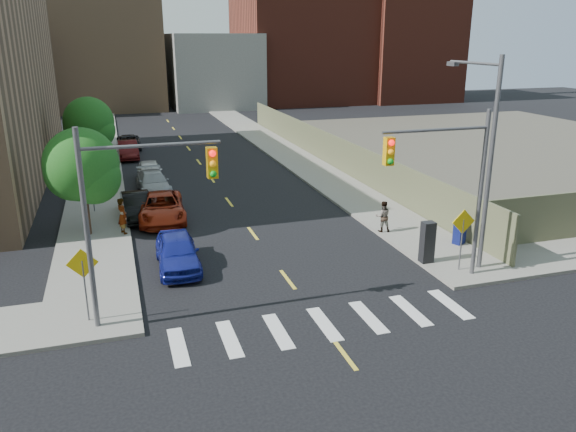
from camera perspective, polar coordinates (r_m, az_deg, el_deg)
ground at (r=17.00m, az=8.44°, el=-17.05°), size 160.00×160.00×0.00m
sidewalk_nw at (r=54.80m, az=-18.69°, el=6.80°), size 3.50×73.00×0.15m
sidewalk_ne at (r=56.58m, az=-2.70°, el=8.04°), size 3.50×73.00×0.15m
fence_north at (r=44.30m, az=4.12°, el=6.82°), size 0.12×44.00×2.50m
gravel_lot at (r=55.47m, az=21.41°, el=6.59°), size 36.00×42.00×0.06m
bg_bldg_midwest at (r=84.47m, az=-17.81°, el=15.53°), size 14.00×16.00×15.00m
bg_bldg_center at (r=83.82m, az=-7.74°, el=14.47°), size 12.00×16.00×10.00m
bg_bldg_east at (r=89.10m, az=1.22°, el=16.74°), size 18.00×18.00×16.00m
bg_bldg_fareast at (r=93.64m, az=11.40°, el=17.08°), size 14.00×16.00×18.00m
smokestack at (r=95.70m, az=13.83°, el=19.93°), size 1.80×1.80×28.00m
signal_nw at (r=19.14m, az=-15.52°, el=1.58°), size 4.59×0.30×7.00m
signal_ne at (r=22.80m, az=16.08°, el=4.09°), size 4.59×0.30×7.00m
streetlight_ne at (r=24.64m, az=19.43°, el=6.40°), size 0.25×3.70×9.00m
warn_sign_nw at (r=20.48m, az=-20.08°, el=-5.33°), size 1.06×0.06×2.83m
warn_sign_ne at (r=24.55m, az=17.33°, el=-1.24°), size 1.06×0.06×2.83m
warn_sign_midwest at (r=33.36m, az=-19.37°, el=3.50°), size 1.06×0.06×2.83m
tree_west_near at (r=29.19m, az=-20.21°, el=4.47°), size 3.66×3.64×5.52m
tree_west_far at (r=43.95m, az=-19.56°, el=8.71°), size 3.66×3.64×5.52m
parked_car_blue at (r=24.83m, az=-11.18°, el=-3.59°), size 1.88×4.44×1.50m
parked_car_black at (r=32.17m, az=-15.11°, el=1.00°), size 1.71×4.31×1.39m
parked_car_red at (r=31.41m, az=-12.75°, el=0.85°), size 2.72×5.43×1.48m
parked_car_silver at (r=37.24m, az=-13.53°, el=3.34°), size 2.16×4.76×1.35m
parked_car_white at (r=40.26m, az=-13.88°, el=4.43°), size 1.77×4.20×1.42m
parked_car_maroon at (r=48.44m, az=-15.94°, el=6.49°), size 1.64×4.42×1.44m
parked_car_grey at (r=52.49m, az=-15.87°, el=7.21°), size 2.05×4.42×1.23m
mailbox at (r=28.02m, az=17.05°, el=-1.46°), size 0.66×0.60×1.32m
payphone at (r=25.29m, az=13.97°, el=-2.60°), size 0.55×0.45×1.85m
pedestrian_west at (r=29.34m, az=-16.48°, el=0.02°), size 0.67×0.79×1.84m
pedestrian_east at (r=28.84m, az=9.62°, el=-0.04°), size 0.89×0.76×1.60m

